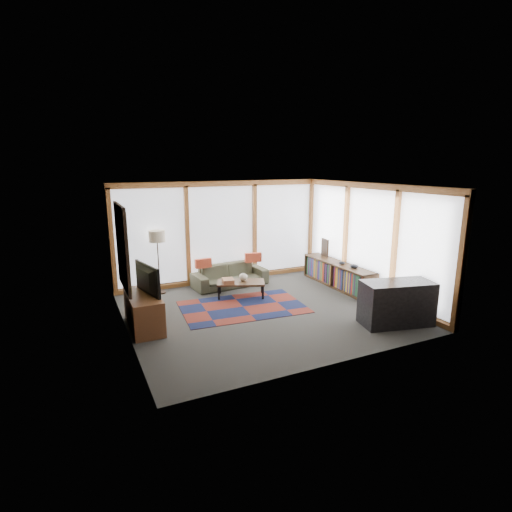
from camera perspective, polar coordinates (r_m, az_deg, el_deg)
name	(u,v)px	position (r m, az deg, el deg)	size (l,w,h in m)	color
ground	(264,311)	(8.47, 1.17, -7.83)	(5.50, 5.50, 0.00)	#2C2C29
room_envelope	(273,233)	(8.76, 2.48, 3.34)	(5.52, 5.02, 2.62)	#413630
rug	(243,307)	(8.68, -1.89, -7.27)	(2.60, 1.67, 0.01)	maroon
sofa	(230,275)	(10.08, -3.73, -2.77)	(1.88, 0.73, 0.55)	#363728
pillow_left	(203,263)	(9.77, -7.55, -1.03)	(0.40, 0.12, 0.22)	#B23F26
pillow_right	(253,257)	(10.26, -0.41, -0.20)	(0.43, 0.13, 0.24)	#B23F26
floor_lamp	(158,262)	(9.65, -13.77, -0.87)	(0.38, 0.38, 1.51)	#302017
coffee_table	(241,289)	(9.29, -2.18, -4.74)	(1.08, 0.54, 0.36)	#382216
book_stack	(228,281)	(9.12, -4.01, -3.58)	(0.25, 0.31, 0.10)	brown
vase	(243,277)	(9.27, -1.84, -3.03)	(0.21, 0.21, 0.18)	beige
bookshelf	(338,275)	(10.20, 11.60, -2.63)	(0.44, 2.45, 0.61)	#382216
bowl_a	(354,266)	(9.68, 13.84, -1.42)	(0.20, 0.20, 0.10)	black
bowl_b	(342,263)	(9.99, 12.19, -0.96)	(0.15, 0.15, 0.07)	black
shelf_picture	(325,247)	(10.76, 9.81, 1.21)	(0.04, 0.35, 0.46)	black
tv_console	(144,311)	(7.82, -15.74, -7.60)	(0.54, 1.30, 0.65)	brown
television	(142,280)	(7.66, -15.92, -3.25)	(0.98, 0.13, 0.57)	black
bar_counter	(397,303)	(8.12, 19.45, -6.36)	(1.33, 0.62, 0.84)	black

